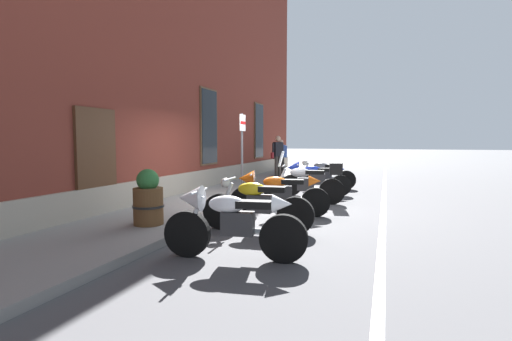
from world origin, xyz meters
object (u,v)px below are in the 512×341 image
object	(u,v)px
motorcycle_white_sport	(229,220)
motorcycle_yellow_naked	(256,205)
motorcycle_grey_naked	(323,175)
pedestrian_blue_top	(281,155)
pedestrian_dark_jacket	(278,154)
motorcycle_blue_sport	(313,177)
barrel_planter	(148,200)
motorcycle_orange_sport	(275,191)
motorcycle_silver_touring	(308,182)
parking_sign	(242,143)

from	to	relation	value
motorcycle_white_sport	motorcycle_yellow_naked	xyz separation A→B (m)	(1.66, 0.17, -0.07)
motorcycle_white_sport	motorcycle_grey_naked	world-z (taller)	motorcycle_white_sport
motorcycle_yellow_naked	motorcycle_grey_naked	size ratio (longest dim) A/B	0.97
pedestrian_blue_top	pedestrian_dark_jacket	bearing A→B (deg)	-172.66
motorcycle_blue_sport	barrel_planter	bearing A→B (deg)	159.99
motorcycle_grey_naked	barrel_planter	xyz separation A→B (m)	(-7.22, 2.01, 0.10)
motorcycle_orange_sport	motorcycle_blue_sport	size ratio (longest dim) A/B	1.05
motorcycle_white_sport	motorcycle_blue_sport	xyz separation A→B (m)	(6.49, 0.02, 0.00)
motorcycle_grey_naked	motorcycle_yellow_naked	bearing A→B (deg)	178.49
motorcycle_orange_sport	barrel_planter	distance (m)	2.77
motorcycle_yellow_naked	motorcycle_blue_sport	distance (m)	4.83
motorcycle_yellow_naked	motorcycle_orange_sport	size ratio (longest dim) A/B	0.96
motorcycle_white_sport	motorcycle_silver_touring	distance (m)	4.98
motorcycle_silver_touring	motorcycle_grey_naked	distance (m)	3.27
barrel_planter	motorcycle_silver_touring	bearing A→B (deg)	-28.28
pedestrian_blue_top	motorcycle_orange_sport	bearing A→B (deg)	-165.58
motorcycle_white_sport	pedestrian_dark_jacket	xyz separation A→B (m)	(10.72, 2.30, 0.54)
motorcycle_yellow_naked	parking_sign	bearing A→B (deg)	24.94
motorcycle_yellow_naked	motorcycle_grey_naked	bearing A→B (deg)	-1.51
barrel_planter	motorcycle_yellow_naked	bearing A→B (deg)	-70.98
motorcycle_blue_sport	parking_sign	size ratio (longest dim) A/B	0.92
motorcycle_blue_sport	motorcycle_yellow_naked	bearing A→B (deg)	178.23
motorcycle_blue_sport	barrel_planter	xyz separation A→B (m)	(-5.47, 1.99, 0.02)
pedestrian_blue_top	motorcycle_blue_sport	bearing A→B (deg)	-154.97
motorcycle_blue_sport	motorcycle_silver_touring	bearing A→B (deg)	-174.71
motorcycle_yellow_naked	barrel_planter	world-z (taller)	barrel_planter
parking_sign	motorcycle_grey_naked	bearing A→B (deg)	-26.52
motorcycle_yellow_naked	pedestrian_dark_jacket	distance (m)	9.33
motorcycle_yellow_naked	motorcycle_orange_sport	distance (m)	1.50
pedestrian_dark_jacket	pedestrian_blue_top	distance (m)	0.92
motorcycle_silver_touring	pedestrian_dark_jacket	bearing A→B (deg)	22.87
motorcycle_white_sport	motorcycle_orange_sport	xyz separation A→B (m)	(3.16, 0.24, -0.01)
motorcycle_white_sport	motorcycle_blue_sport	size ratio (longest dim) A/B	0.98
motorcycle_blue_sport	motorcycle_orange_sport	bearing A→B (deg)	176.23
pedestrian_dark_jacket	barrel_planter	distance (m)	9.71
motorcycle_blue_sport	motorcycle_grey_naked	bearing A→B (deg)	-0.78
motorcycle_orange_sport	motorcycle_blue_sport	bearing A→B (deg)	-3.77
motorcycle_silver_touring	pedestrian_dark_jacket	xyz separation A→B (m)	(5.74, 2.42, 0.53)
motorcycle_blue_sport	motorcycle_grey_naked	xyz separation A→B (m)	(1.76, -0.02, -0.08)
motorcycle_white_sport	pedestrian_blue_top	xyz separation A→B (m)	(11.62, 2.42, 0.44)
motorcycle_orange_sport	motorcycle_silver_touring	size ratio (longest dim) A/B	1.03
motorcycle_blue_sport	motorcycle_grey_naked	distance (m)	1.76
barrel_planter	pedestrian_blue_top	bearing A→B (deg)	2.19
motorcycle_white_sport	motorcycle_orange_sport	bearing A→B (deg)	4.35
motorcycle_yellow_naked	parking_sign	size ratio (longest dim) A/B	0.92
motorcycle_yellow_naked	motorcycle_blue_sport	world-z (taller)	motorcycle_blue_sport
motorcycle_orange_sport	motorcycle_grey_naked	world-z (taller)	motorcycle_orange_sport
motorcycle_orange_sport	pedestrian_blue_top	xyz separation A→B (m)	(8.46, 2.18, 0.45)
motorcycle_grey_naked	parking_sign	size ratio (longest dim) A/B	0.96
motorcycle_orange_sport	parking_sign	world-z (taller)	parking_sign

